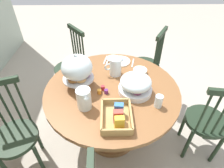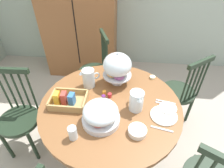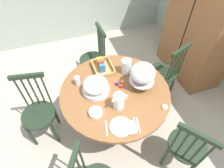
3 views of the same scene
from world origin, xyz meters
TOP-DOWN VIEW (x-y plane):
  - ground_plane at (0.00, 0.00)m, footprint 10.00×10.00m
  - wooden_armoire at (-0.73, 1.50)m, footprint 1.18×0.60m
  - dining_table at (-0.10, -0.10)m, footprint 1.24×1.24m
  - windsor_chair_near_window at (-1.02, -0.11)m, footprint 0.40×0.40m
  - windsor_chair_far_side at (0.66, 0.43)m, footprint 0.46×0.46m
  - windsor_chair_host_seat at (-0.39, 0.78)m, footprint 0.43×0.43m
  - pastry_stand_with_dome at (-0.06, 0.21)m, footprint 0.28×0.28m
  - fruit_platter_covered at (-0.15, -0.30)m, footprint 0.30×0.30m
  - orange_juice_pitcher at (0.12, -0.14)m, footprint 0.12×0.20m
  - milk_pitcher at (-0.33, 0.13)m, footprint 0.19×0.12m
  - cereal_basket at (-0.47, -0.13)m, footprint 0.32×0.24m
  - china_plate_large at (0.35, -0.20)m, footprint 0.22×0.22m
  - china_plate_small at (0.40, -0.12)m, footprint 0.15×0.15m
  - cereal_bowl at (0.13, -0.39)m, footprint 0.14×0.14m
  - drinking_glass at (-0.33, -0.47)m, footprint 0.06×0.06m
  - butter_dish at (0.30, 0.31)m, footprint 0.06×0.06m
  - jam_jar_strawberry at (-0.11, -0.01)m, footprint 0.04×0.04m
  - jam_jar_apricot at (-0.16, 0.02)m, footprint 0.04×0.04m
  - jam_jar_grape at (-0.16, -0.04)m, footprint 0.04×0.04m
  - table_knife at (0.38, -0.06)m, footprint 0.17×0.05m
  - dinner_fork at (0.39, -0.03)m, footprint 0.17×0.05m
  - soup_spoon at (0.32, -0.33)m, footprint 0.17×0.05m

SIDE VIEW (x-z plane):
  - ground_plane at x=0.00m, z-range 0.00..0.00m
  - windsor_chair_near_window at x=-1.02m, z-range -0.03..0.94m
  - windsor_chair_far_side at x=0.66m, z-range -0.03..0.94m
  - windsor_chair_host_seat at x=-0.39m, z-range -0.03..0.94m
  - dining_table at x=-0.10m, z-range 0.17..0.91m
  - table_knife at x=0.38m, z-range 0.74..0.75m
  - dinner_fork at x=0.39m, z-range 0.74..0.75m
  - soup_spoon at x=0.32m, z-range 0.74..0.75m
  - china_plate_large at x=0.35m, z-range 0.74..0.75m
  - butter_dish at x=0.30m, z-range 0.74..0.76m
  - china_plate_small at x=0.40m, z-range 0.75..0.76m
  - jam_jar_strawberry at x=-0.11m, z-range 0.74..0.78m
  - jam_jar_apricot at x=-0.16m, z-range 0.74..0.78m
  - jam_jar_grape at x=-0.16m, z-range 0.74..0.78m
  - cereal_bowl at x=0.13m, z-range 0.74..0.78m
  - cereal_basket at x=-0.47m, z-range 0.72..0.84m
  - drinking_glass at x=-0.33m, z-range 0.74..0.85m
  - orange_juice_pitcher at x=0.12m, z-range 0.73..0.91m
  - milk_pitcher at x=-0.33m, z-range 0.73..0.92m
  - fruit_platter_covered at x=-0.15m, z-range 0.74..0.92m
  - pastry_stand_with_dome at x=-0.06m, z-range 0.76..1.11m
  - wooden_armoire at x=-0.73m, z-range 0.00..1.96m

